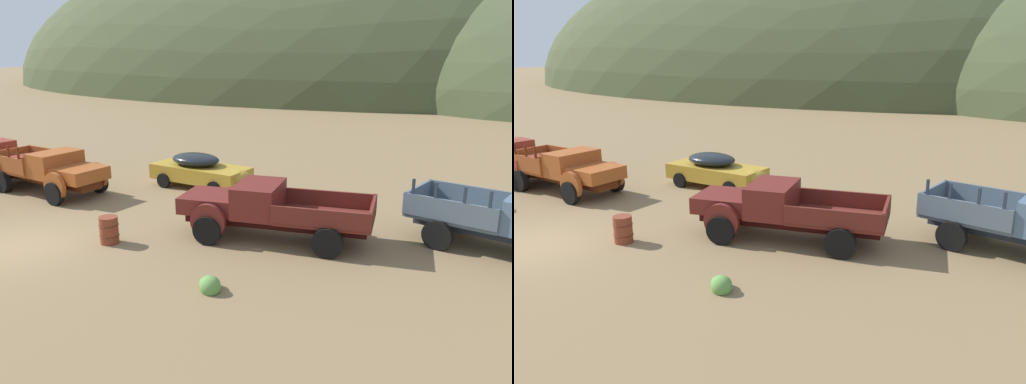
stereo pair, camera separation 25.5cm
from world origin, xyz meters
TOP-DOWN VIEW (x-y plane):
  - ground_plane at (0.00, 0.00)m, footprint 300.00×300.00m
  - hill_distant at (-29.20, 68.53)m, footprint 110.26×64.61m
  - truck_oxide_orange at (-4.30, 4.75)m, footprint 5.90×2.58m
  - car_mustard at (0.55, 9.01)m, footprint 4.89×2.17m
  - truck_oxblood at (6.17, 5.01)m, footprint 6.74×3.87m
  - oil_drum_foreground at (2.25, 1.87)m, footprint 0.66×0.66m
  - bush_near_barrel at (7.13, 0.92)m, footprint 0.74×0.70m

SIDE VIEW (x-z plane):
  - ground_plane at x=0.00m, z-range 0.00..0.00m
  - hill_distant at x=-29.20m, z-range -22.64..22.64m
  - bush_near_barrel at x=7.13m, z-range -0.14..0.42m
  - oil_drum_foreground at x=2.25m, z-range 0.00..0.91m
  - car_mustard at x=0.55m, z-range 0.03..1.60m
  - truck_oxblood at x=6.17m, z-range 0.05..1.94m
  - truck_oxide_orange at x=-4.30m, z-range -0.08..2.08m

